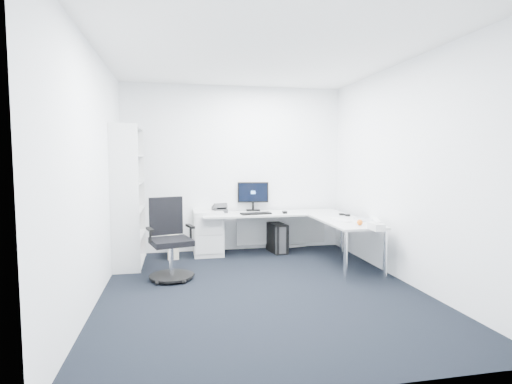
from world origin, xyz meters
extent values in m
plane|color=black|center=(0.00, 0.00, 0.00)|extent=(4.20, 4.20, 0.00)
plane|color=white|center=(0.00, 0.00, 2.70)|extent=(4.20, 4.20, 0.00)
cube|color=white|center=(0.00, 2.10, 1.35)|extent=(3.60, 0.02, 2.70)
cube|color=white|center=(0.00, -2.10, 1.35)|extent=(3.60, 0.02, 2.70)
cube|color=white|center=(-1.80, 0.00, 1.35)|extent=(0.02, 4.20, 2.70)
cube|color=white|center=(1.80, 0.00, 1.35)|extent=(0.02, 4.20, 2.70)
cube|color=#B8BABA|center=(-0.47, 1.84, 0.35)|extent=(0.46, 0.57, 0.70)
cube|color=black|center=(0.65, 1.78, 0.23)|extent=(0.28, 0.51, 0.47)
cube|color=beige|center=(-1.01, 1.75, 0.17)|extent=(0.17, 0.37, 0.35)
cube|color=silver|center=(1.05, 2.07, 0.02)|extent=(0.38, 0.13, 0.04)
cube|color=black|center=(0.26, 1.59, 0.67)|extent=(0.49, 0.23, 0.02)
cube|color=black|center=(0.72, 1.60, 0.67)|extent=(0.08, 0.12, 0.04)
cube|color=silver|center=(1.30, 0.76, 0.66)|extent=(0.17, 0.43, 0.01)
sphere|color=orange|center=(1.38, 0.31, 0.69)|extent=(0.08, 0.08, 0.08)
cube|color=silver|center=(1.41, -0.04, 0.70)|extent=(0.14, 0.25, 0.09)
camera|label=1|loc=(-0.95, -4.44, 1.52)|focal=28.00mm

